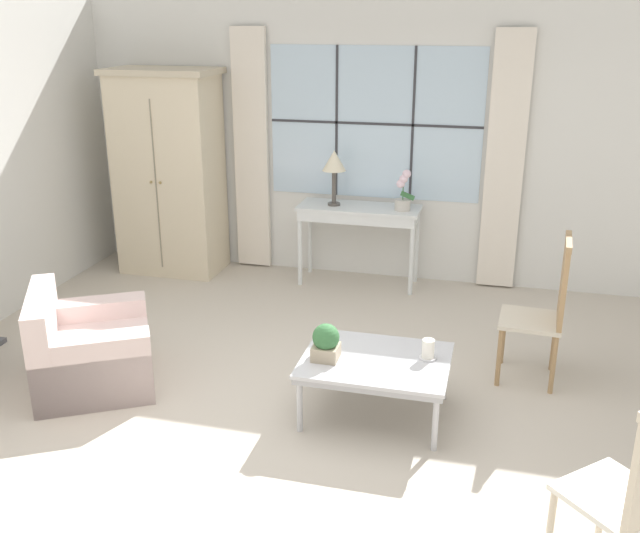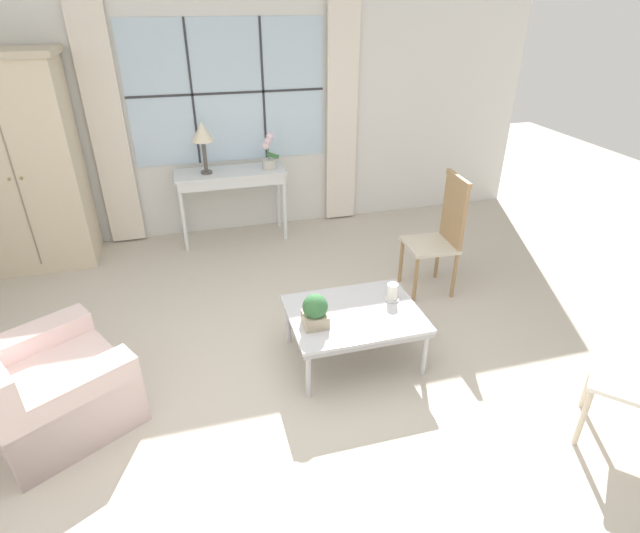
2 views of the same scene
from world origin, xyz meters
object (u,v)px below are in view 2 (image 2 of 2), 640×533
(pillar_candle, at_px, (392,293))
(table_lamp, at_px, (202,134))
(potted_orchid, at_px, (269,154))
(potted_plant_small, at_px, (315,311))
(armoire, at_px, (22,165))
(armchair_upholstered, at_px, (50,390))
(coffee_table, at_px, (354,317))
(side_chair_wooden, at_px, (442,229))
(console_table, at_px, (231,179))

(pillar_candle, bearing_deg, table_lamp, 117.14)
(potted_orchid, bearing_deg, potted_plant_small, -93.18)
(armoire, height_order, table_lamp, armoire)
(armchair_upholstered, relative_size, pillar_candle, 7.75)
(potted_orchid, bearing_deg, coffee_table, -85.62)
(table_lamp, relative_size, coffee_table, 0.56)
(armoire, xyz_separation_m, potted_plant_small, (2.29, -2.48, -0.51))
(potted_orchid, height_order, side_chair_wooden, potted_orchid)
(armoire, distance_m, console_table, 2.03)
(coffee_table, bearing_deg, armchair_upholstered, -177.35)
(console_table, distance_m, coffee_table, 2.56)
(console_table, bearing_deg, pillar_candle, -68.09)
(table_lamp, distance_m, pillar_candle, 2.75)
(potted_orchid, bearing_deg, console_table, 175.84)
(armoire, relative_size, pillar_candle, 13.81)
(armoire, relative_size, table_lamp, 3.83)
(table_lamp, bearing_deg, side_chair_wooden, -39.63)
(armoire, bearing_deg, console_table, 1.86)
(armchair_upholstered, relative_size, side_chair_wooden, 1.05)
(table_lamp, bearing_deg, potted_orchid, -1.15)
(table_lamp, relative_size, pillar_candle, 3.61)
(armoire, bearing_deg, side_chair_wooden, -23.22)
(pillar_candle, bearing_deg, armchair_upholstered, -175.78)
(potted_orchid, xyz_separation_m, side_chair_wooden, (1.30, -1.63, -0.35))
(side_chair_wooden, bearing_deg, armoire, 156.78)
(side_chair_wooden, relative_size, coffee_table, 1.14)
(console_table, relative_size, pillar_candle, 7.91)
(armoire, height_order, potted_plant_small, armoire)
(armoire, xyz_separation_m, armchair_upholstered, (0.50, -2.49, -0.80))
(side_chair_wooden, bearing_deg, console_table, 136.19)
(armoire, bearing_deg, pillar_candle, -38.07)
(pillar_candle, bearing_deg, armoire, 141.93)
(table_lamp, bearing_deg, coffee_table, -70.32)
(side_chair_wooden, distance_m, coffee_table, 1.39)
(armchair_upholstered, bearing_deg, potted_plant_small, 0.42)
(console_table, height_order, pillar_candle, console_table)
(console_table, xyz_separation_m, table_lamp, (-0.25, -0.02, 0.52))
(potted_orchid, relative_size, armchair_upholstered, 0.34)
(coffee_table, bearing_deg, potted_orchid, 94.38)
(table_lamp, relative_size, armchair_upholstered, 0.47)
(console_table, xyz_separation_m, armchair_upholstered, (-1.50, -2.56, -0.46))
(armchair_upholstered, distance_m, pillar_candle, 2.47)
(coffee_table, height_order, potted_plant_small, potted_plant_small)
(table_lamp, xyz_separation_m, armchair_upholstered, (-1.25, -2.54, -0.97))
(armchair_upholstered, bearing_deg, coffee_table, 2.65)
(console_table, relative_size, coffee_table, 1.22)
(armoire, height_order, armchair_upholstered, armoire)
(console_table, bearing_deg, potted_orchid, -4.16)
(table_lamp, distance_m, armchair_upholstered, 2.99)
(pillar_candle, bearing_deg, console_table, 111.91)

